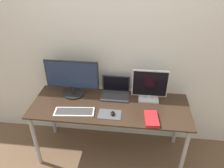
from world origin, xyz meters
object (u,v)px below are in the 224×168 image
(monitor_left, at_px, (72,78))
(book, at_px, (151,119))
(laptop, at_px, (115,91))
(mouse, at_px, (113,113))
(keyboard, at_px, (74,112))
(monitor_right, at_px, (150,86))

(monitor_left, xyz_separation_m, book, (0.90, -0.36, -0.21))
(book, bearing_deg, laptop, 135.31)
(monitor_left, xyz_separation_m, laptop, (0.50, 0.04, -0.17))
(laptop, bearing_deg, mouse, -88.60)
(laptop, relative_size, keyboard, 0.76)
(monitor_right, bearing_deg, book, -86.50)
(keyboard, bearing_deg, laptop, 43.47)
(keyboard, bearing_deg, book, -1.86)
(monitor_left, relative_size, laptop, 1.87)
(monitor_right, distance_m, keyboard, 0.87)
(monitor_left, height_order, laptop, monitor_left)
(monitor_left, distance_m, mouse, 0.63)
(monitor_right, relative_size, book, 1.60)
(monitor_right, distance_m, mouse, 0.52)
(laptop, xyz_separation_m, keyboard, (-0.40, -0.38, -0.05))
(keyboard, bearing_deg, monitor_left, 106.00)
(monitor_right, xyz_separation_m, book, (0.02, -0.36, -0.16))
(laptop, relative_size, book, 1.32)
(laptop, bearing_deg, keyboard, -136.53)
(monitor_right, height_order, book, monitor_right)
(monitor_right, relative_size, keyboard, 0.91)
(monitor_right, bearing_deg, monitor_left, -180.00)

